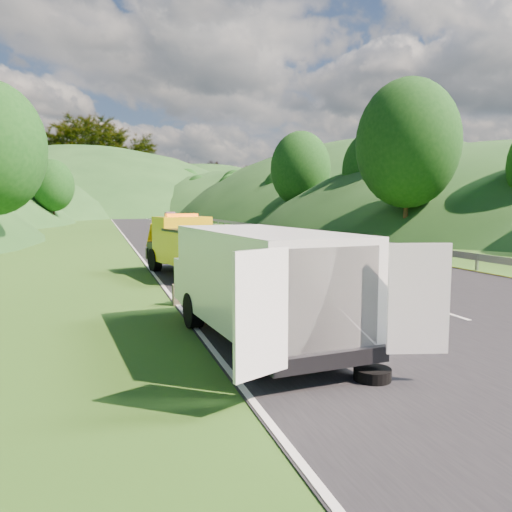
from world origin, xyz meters
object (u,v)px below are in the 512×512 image
object	(u,v)px
woman	(214,305)
suitcase	(179,295)
passing_suv	(313,257)
tow_truck	(192,246)
spare_tire	(372,381)
worker	(329,357)
white_van	(259,279)
child	(249,318)

from	to	relation	value
woman	suitcase	xyz separation A→B (m)	(-0.99, 0.29, 0.31)
suitcase	passing_suv	distance (m)	14.44
tow_truck	spare_tire	bearing A→B (deg)	-98.90
spare_tire	worker	bearing A→B (deg)	94.68
woman	suitcase	world-z (taller)	woman
spare_tire	white_van	bearing A→B (deg)	111.14
woman	white_van	bearing A→B (deg)	163.00
passing_suv	child	bearing A→B (deg)	-125.60
woman	passing_suv	bearing A→B (deg)	-53.99
tow_truck	passing_suv	bearing A→B (deg)	20.95
white_van	spare_tire	xyz separation A→B (m)	(1.12, -2.90, -1.39)
white_van	suitcase	xyz separation A→B (m)	(-1.05, 4.52, -1.08)
woman	worker	bearing A→B (deg)	172.76
woman	suitcase	bearing A→B (deg)	55.91
white_van	spare_tire	bearing A→B (deg)	-74.15
spare_tire	woman	bearing A→B (deg)	99.43
white_van	child	bearing A→B (deg)	73.26
white_van	child	size ratio (longest dim) A/B	6.75
spare_tire	passing_suv	xyz separation A→B (m)	(7.10, 18.48, 0.00)
woman	spare_tire	bearing A→B (deg)	171.57
child	spare_tire	world-z (taller)	child
white_van	worker	size ratio (longest dim) A/B	3.65
white_van	passing_suv	xyz separation A→B (m)	(8.22, 15.58, -1.39)
tow_truck	child	xyz separation A→B (m)	(0.04, -8.31, -1.27)
suitcase	child	bearing A→B (deg)	-56.75
white_van	suitcase	size ratio (longest dim) A/B	11.45
worker	white_van	bearing A→B (deg)	131.91
suitcase	spare_tire	world-z (taller)	suitcase
tow_truck	child	distance (m)	8.40
worker	spare_tire	size ratio (longest dim) A/B	3.05
woman	passing_suv	world-z (taller)	passing_suv
worker	woman	bearing A→B (deg)	107.91
passing_suv	worker	bearing A→B (deg)	-118.38
worker	spare_tire	bearing A→B (deg)	-78.04
white_van	passing_suv	size ratio (longest dim) A/B	1.28
white_van	suitcase	world-z (taller)	white_van
suitcase	spare_tire	bearing A→B (deg)	-73.68
tow_truck	woman	bearing A→B (deg)	-106.24
woman	suitcase	distance (m)	1.07
tow_truck	spare_tire	world-z (taller)	tow_truck
spare_tire	child	bearing A→B (deg)	97.45
tow_truck	child	world-z (taller)	tow_truck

